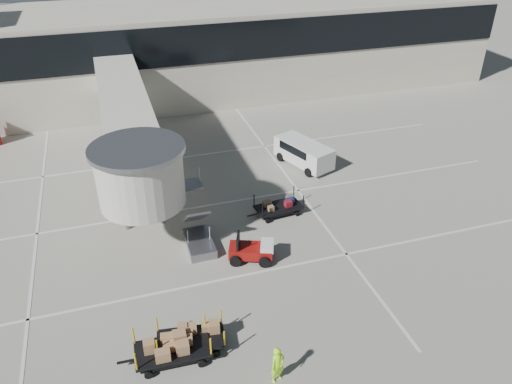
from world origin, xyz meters
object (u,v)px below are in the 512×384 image
box_cart_far (174,349)px  ground_worker (278,365)px  suitcase_cart (278,208)px  baggage_tug (252,250)px  minivan (303,151)px  box_cart_near (194,339)px

box_cart_far → ground_worker: (3.72, -2.29, 0.33)m
suitcase_cart → box_cart_far: 11.82m
suitcase_cart → baggage_tug: bearing=-133.2°
baggage_tug → minivan: (6.59, 9.25, 0.47)m
baggage_tug → box_cart_near: (-4.13, -5.04, -0.01)m
baggage_tug → suitcase_cart: baggage_tug is taller
suitcase_cart → minivan: bearing=50.2°
suitcase_cart → box_cart_near: size_ratio=0.97×
box_cart_near → minivan: minivan is taller
box_cart_near → suitcase_cart: bearing=59.1°
baggage_tug → box_cart_near: bearing=-108.6°
box_cart_far → suitcase_cart: bearing=51.3°
suitcase_cart → minivan: 6.88m
baggage_tug → box_cart_far: bearing=-112.6°
suitcase_cart → box_cart_far: size_ratio=0.90×
ground_worker → minivan: (7.89, 16.88, 0.15)m
ground_worker → minivan: ground_worker is taller
baggage_tug → suitcase_cart: bearing=73.2°
ground_worker → minivan: size_ratio=0.36×
box_cart_near → ground_worker: ground_worker is taller
baggage_tug → suitcase_cart: 4.51m
baggage_tug → box_cart_far: 7.33m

